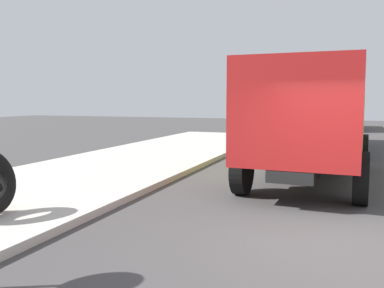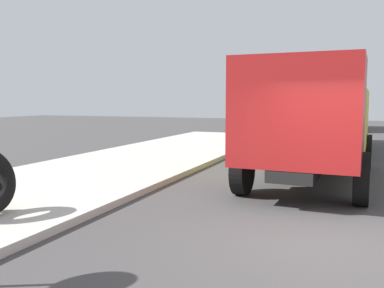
# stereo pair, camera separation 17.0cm
# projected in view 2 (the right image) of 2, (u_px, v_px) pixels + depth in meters

# --- Properties ---
(ground_plane) EXTENTS (80.00, 80.00, 0.00)m
(ground_plane) POSITION_uv_depth(u_px,v_px,m) (322.00, 245.00, 6.16)
(ground_plane) COLOR #423F3F
(dump_truck_yellow) EXTENTS (7.09, 3.02, 3.00)m
(dump_truck_yellow) POSITION_uv_depth(u_px,v_px,m) (314.00, 120.00, 10.71)
(dump_truck_yellow) COLOR gold
(dump_truck_yellow) RESTS_ON ground
(dump_truck_gray) EXTENTS (7.08, 3.00, 3.00)m
(dump_truck_gray) POSITION_uv_depth(u_px,v_px,m) (330.00, 112.00, 18.23)
(dump_truck_gray) COLOR slate
(dump_truck_gray) RESTS_ON ground
(dump_truck_orange) EXTENTS (7.00, 2.81, 3.00)m
(dump_truck_orange) POSITION_uv_depth(u_px,v_px,m) (335.00, 107.00, 29.94)
(dump_truck_orange) COLOR orange
(dump_truck_orange) RESTS_ON ground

